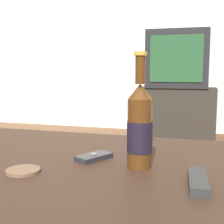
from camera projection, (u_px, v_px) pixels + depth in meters
back_wall at (169, 21)px, 3.62m from camera, size 8.00×0.05×2.60m
coffee_table at (47, 186)px, 0.85m from camera, size 1.11×0.83×0.48m
tv_stand at (176, 112)px, 3.47m from camera, size 0.84×0.36×0.54m
television at (178, 59)px, 3.39m from camera, size 0.66×0.41×0.62m
beer_bottle at (140, 126)px, 0.80m from camera, size 0.07×0.07×0.30m
cell_phone at (94, 157)px, 0.88m from camera, size 0.10×0.12×0.02m
remote_control at (198, 181)px, 0.68m from camera, size 0.05×0.15×0.02m
coaster at (23, 171)px, 0.77m from camera, size 0.08×0.08×0.01m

